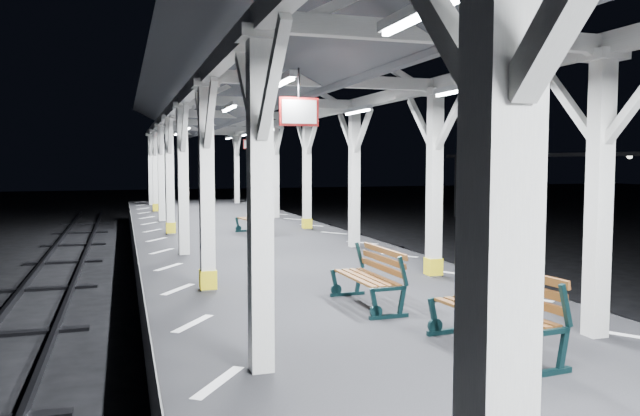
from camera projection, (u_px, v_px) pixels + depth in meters
name	position (u px, v px, depth m)	size (l,w,h in m)	color
ground	(372.00, 380.00, 8.71)	(120.00, 120.00, 0.00)	black
platform	(372.00, 345.00, 8.68)	(6.00, 50.00, 1.00)	black
hazard_stripes_left	(193.00, 323.00, 7.90)	(1.00, 48.00, 0.01)	silver
hazard_stripes_right	(523.00, 298.00, 9.37)	(1.00, 48.00, 0.01)	silver
canopy	(374.00, 49.00, 8.35)	(5.40, 49.00, 4.65)	silver
bench_near	(500.00, 308.00, 6.71)	(0.77, 1.71, 0.90)	black
bench_mid	(372.00, 275.00, 8.84)	(0.61, 1.54, 0.83)	black
bench_far	(257.00, 218.00, 17.39)	(0.81, 1.64, 0.85)	black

